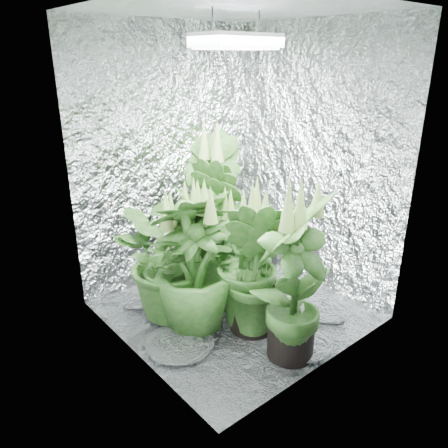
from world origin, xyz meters
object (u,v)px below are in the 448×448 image
plant_e (237,253)px  plant_b (192,234)px  plant_c (219,205)px  grow_lamp (237,41)px  plant_a (170,257)px  plant_g (253,268)px  plant_f (294,279)px  circulation_fan (265,256)px  plant_d (194,265)px

plant_e → plant_b: bearing=86.5°
plant_c → grow_lamp: bearing=-120.2°
plant_b → plant_a: bearing=-140.5°
plant_b → plant_e: 0.61m
grow_lamp → plant_g: (-0.06, -0.25, -1.37)m
grow_lamp → plant_a: size_ratio=0.50×
plant_e → plant_f: bearing=-101.2°
plant_a → plant_c: 0.80m
plant_b → plant_g: size_ratio=0.82×
plant_b → grow_lamp: bearing=-98.4°
plant_b → plant_f: 1.27m
plant_f → plant_b: bearing=82.5°
plant_b → plant_c: plant_c is taller
plant_f → plant_g: (0.01, 0.36, -0.07)m
plant_c → plant_e: (-0.29, -0.56, -0.15)m
circulation_fan → grow_lamp: bearing=-158.5°
grow_lamp → plant_f: grow_lamp is taller
plant_e → circulation_fan: plant_e is taller
plant_b → plant_e: size_ratio=0.88×
plant_b → plant_e: plant_e is taller
plant_f → plant_c: bearing=71.0°
plant_b → plant_f: size_ratio=0.73×
plant_d → circulation_fan: bearing=16.3°
grow_lamp → plant_a: grow_lamp is taller
plant_b → plant_d: size_ratio=0.80×
plant_f → circulation_fan: bearing=53.2°
plant_a → plant_e: size_ratio=1.06×
grow_lamp → plant_b: 1.59m
circulation_fan → plant_c: bearing=125.5°
plant_c → plant_g: plant_c is taller
plant_d → plant_g: bearing=-41.1°
plant_e → plant_g: bearing=-112.0°
plant_a → plant_d: bearing=-84.0°
grow_lamp → circulation_fan: 1.80m
plant_a → plant_f: plant_f is taller
plant_g → plant_d: bearing=138.9°
plant_d → plant_g: size_ratio=1.03×
plant_a → circulation_fan: size_ratio=2.80×
plant_e → plant_g: (-0.11, -0.28, 0.03)m
plant_c → circulation_fan: bearing=-50.7°
plant_e → circulation_fan: bearing=24.7°
grow_lamp → circulation_fan: grow_lamp is taller
plant_f → plant_a: bearing=109.3°
plant_e → plant_f: 0.66m
grow_lamp → plant_f: 1.43m
plant_d → grow_lamp: bearing=-1.0°
plant_a → plant_d: plant_d is taller
plant_c → plant_e: plant_c is taller
plant_e → plant_g: plant_g is taller
plant_b → plant_d: (-0.44, -0.63, 0.10)m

